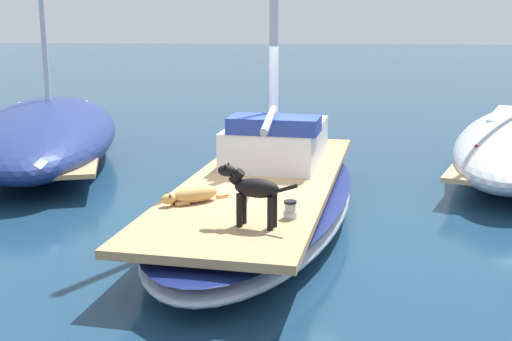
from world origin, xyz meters
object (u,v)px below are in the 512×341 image
sailboat_main (262,200)px  deck_winch (290,210)px  dog_black (253,190)px  coiled_rope (204,192)px  moored_boat_port_side (46,132)px  dog_tan (193,194)px

sailboat_main → deck_winch: (0.47, -1.90, 0.42)m
dog_black → coiled_rope: bearing=119.7°
dog_black → sailboat_main: bearing=91.7°
deck_winch → dog_black: bearing=-140.5°
dog_black → moored_boat_port_side: size_ratio=0.11×
dog_black → moored_boat_port_side: (-4.81, 6.09, -0.48)m
sailboat_main → moored_boat_port_side: moored_boat_port_side is taller
sailboat_main → coiled_rope: (-0.69, -0.91, 0.35)m
deck_winch → moored_boat_port_side: bearing=132.2°
sailboat_main → moored_boat_port_side: bearing=140.9°
deck_winch → coiled_rope: size_ratio=0.65×
dog_black → dog_tan: (-0.83, 0.89, -0.32)m
moored_boat_port_side → sailboat_main: bearing=-39.1°
deck_winch → moored_boat_port_side: size_ratio=0.03×
dog_tan → deck_winch: bearing=-24.2°
deck_winch → coiled_rope: bearing=139.5°
dog_black → dog_tan: bearing=133.1°
dog_black → moored_boat_port_side: bearing=128.3°
dog_tan → sailboat_main: bearing=60.3°
coiled_rope → moored_boat_port_side: 6.26m
coiled_rope → sailboat_main: bearing=52.8°
coiled_rope → moored_boat_port_side: size_ratio=0.04×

